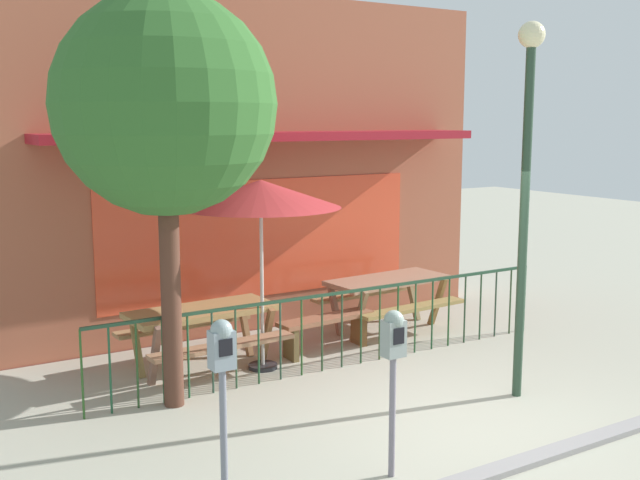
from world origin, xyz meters
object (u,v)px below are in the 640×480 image
object	(u,v)px
patio_bench	(326,326)
parking_meter_far	(222,366)
street_tree	(165,106)
picnic_table_right	(387,289)
parking_meter_near	(393,349)
street_lamp	(526,158)
picnic_table_left	(202,321)
patio_umbrella	(261,195)

from	to	relation	value
patio_bench	parking_meter_far	xyz separation A→B (m)	(-2.89, -3.16, 0.86)
patio_bench	street_tree	distance (m)	3.79
picnic_table_right	street_tree	distance (m)	4.68
patio_bench	parking_meter_near	xyz separation A→B (m)	(-1.39, -3.31, 0.78)
parking_meter_far	picnic_table_right	bearing A→B (deg)	40.50
street_tree	parking_meter_far	bearing A→B (deg)	-101.59
parking_meter_far	street_tree	xyz separation A→B (m)	(0.49, 2.41, 1.97)
street_tree	street_lamp	world-z (taller)	street_tree
parking_meter_near	street_tree	xyz separation A→B (m)	(-1.01, 2.55, 2.04)
parking_meter_far	street_lamp	size ratio (longest dim) A/B	0.39
patio_bench	street_lamp	xyz separation A→B (m)	(0.97, -2.47, 2.28)
street_lamp	parking_meter_far	bearing A→B (deg)	-169.89
picnic_table_left	street_tree	world-z (taller)	street_tree
picnic_table_right	patio_umbrella	xyz separation A→B (m)	(-2.35, -0.60, 1.54)
picnic_table_left	picnic_table_right	xyz separation A→B (m)	(2.99, 0.27, 0.00)
parking_meter_far	parking_meter_near	bearing A→B (deg)	-5.41
parking_meter_far	patio_bench	bearing A→B (deg)	47.55
picnic_table_right	parking_meter_far	world-z (taller)	parking_meter_far
picnic_table_left	picnic_table_right	size ratio (longest dim) A/B	0.99
picnic_table_left	patio_umbrella	xyz separation A→B (m)	(0.65, -0.33, 1.54)
picnic_table_left	parking_meter_near	xyz separation A→B (m)	(0.28, -3.47, 0.52)
picnic_table_left	patio_bench	distance (m)	1.70
picnic_table_right	patio_umbrella	distance (m)	2.87
patio_bench	parking_meter_near	size ratio (longest dim) A/B	0.97
picnic_table_right	street_lamp	size ratio (longest dim) A/B	0.47
patio_umbrella	street_tree	distance (m)	1.81
patio_bench	patio_umbrella	bearing A→B (deg)	-170.79
picnic_table_left	street_lamp	bearing A→B (deg)	-45.05
picnic_table_right	parking_meter_far	distance (m)	5.58
patio_bench	street_lamp	bearing A→B (deg)	-68.68
patio_bench	parking_meter_far	size ratio (longest dim) A/B	0.91
picnic_table_left	picnic_table_right	world-z (taller)	same
patio_umbrella	parking_meter_near	world-z (taller)	patio_umbrella
picnic_table_left	street_tree	size ratio (longest dim) A/B	0.43
patio_umbrella	street_lamp	size ratio (longest dim) A/B	0.58
street_tree	street_lamp	bearing A→B (deg)	-27.06
picnic_table_left	parking_meter_far	size ratio (longest dim) A/B	1.19
patio_bench	parking_meter_far	distance (m)	4.37
patio_bench	parking_meter_far	bearing A→B (deg)	-132.45
parking_meter_near	parking_meter_far	xyz separation A→B (m)	(-1.50, 0.14, 0.08)
picnic_table_right	parking_meter_near	xyz separation A→B (m)	(-2.71, -3.74, 0.52)
picnic_table_left	parking_meter_far	bearing A→B (deg)	-110.12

